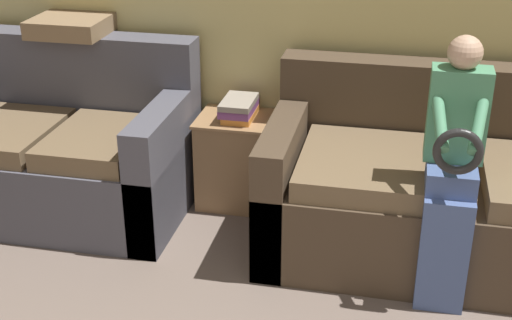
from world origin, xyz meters
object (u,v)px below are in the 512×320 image
(child_left_seated, at_px, (453,164))
(throw_pillow, at_px, (72,25))
(book_stack, at_px, (239,108))
(couch_main, at_px, (471,196))
(couch_side, at_px, (68,153))
(side_shelf, at_px, (238,159))

(child_left_seated, relative_size, throw_pillow, 2.96)
(child_left_seated, relative_size, book_stack, 3.91)
(couch_main, xyz_separation_m, child_left_seated, (-0.14, -0.41, 0.36))
(couch_main, height_order, child_left_seated, child_left_seated)
(couch_main, relative_size, couch_side, 1.51)
(couch_side, relative_size, child_left_seated, 1.11)
(child_left_seated, xyz_separation_m, throw_pillow, (-2.17, 0.76, 0.33))
(couch_main, distance_m, book_stack, 1.36)
(couch_main, bearing_deg, couch_side, 178.95)
(throw_pillow, bearing_deg, child_left_seated, -19.42)
(child_left_seated, bearing_deg, book_stack, 148.29)
(book_stack, xyz_separation_m, throw_pillow, (-1.01, 0.05, 0.42))
(couch_side, relative_size, book_stack, 4.36)
(child_left_seated, bearing_deg, couch_side, 167.90)
(couch_main, relative_size, side_shelf, 3.89)
(child_left_seated, bearing_deg, throw_pillow, 160.58)
(couch_main, distance_m, child_left_seated, 0.57)
(couch_side, xyz_separation_m, side_shelf, (0.96, 0.25, -0.06))
(book_stack, distance_m, throw_pillow, 1.09)
(throw_pillow, bearing_deg, side_shelf, -3.12)
(child_left_seated, bearing_deg, side_shelf, 148.68)
(side_shelf, bearing_deg, couch_main, -12.68)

